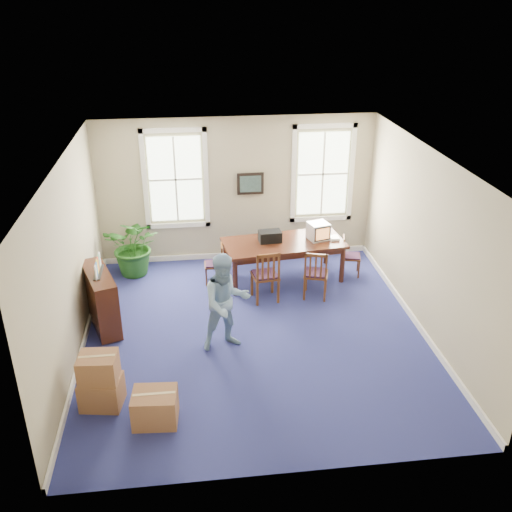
{
  "coord_description": "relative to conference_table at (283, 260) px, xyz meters",
  "views": [
    {
      "loc": [
        -1.03,
        -8.54,
        5.62
      ],
      "look_at": [
        0.1,
        0.6,
        1.25
      ],
      "focal_mm": 40.0,
      "sensor_mm": 36.0,
      "label": 1
    }
  ],
  "objects": [
    {
      "name": "baseboard_left",
      "position": [
        -3.83,
        -2.06,
        -0.36
      ],
      "size": [
        0.04,
        6.5,
        0.12
      ],
      "primitive_type": "cube",
      "color": "white",
      "rests_on": "ground"
    },
    {
      "name": "chair_near_right",
      "position": [
        0.51,
        -0.84,
        0.09
      ],
      "size": [
        0.57,
        0.57,
        1.03
      ],
      "primitive_type": null,
      "rotation": [
        0.0,
        0.0,
        2.86
      ],
      "color": "brown",
      "rests_on": "ground"
    },
    {
      "name": "equipment_bag",
      "position": [
        -0.28,
        0.06,
        0.54
      ],
      "size": [
        0.47,
        0.33,
        0.23
      ],
      "primitive_type": "cube",
      "rotation": [
        0.0,
        0.0,
        0.07
      ],
      "color": "black",
      "rests_on": "conference_table"
    },
    {
      "name": "window_right",
      "position": [
        1.04,
        1.17,
        1.48
      ],
      "size": [
        1.4,
        0.12,
        2.2
      ],
      "primitive_type": null,
      "color": "white",
      "rests_on": "ground"
    },
    {
      "name": "brochure_rack",
      "position": [
        -3.54,
        -1.44,
        0.78
      ],
      "size": [
        0.36,
        0.65,
        0.29
      ],
      "primitive_type": null,
      "rotation": [
        0.0,
        0.0,
        -0.39
      ],
      "color": "#99999E",
      "rests_on": "credenza"
    },
    {
      "name": "wall_left",
      "position": [
        -3.86,
        -2.06,
        1.18
      ],
      "size": [
        0.0,
        6.5,
        6.5
      ],
      "primitive_type": "plane",
      "rotation": [
        1.57,
        0.0,
        1.57
      ],
      "color": "tan",
      "rests_on": "ground"
    },
    {
      "name": "credenza",
      "position": [
        -3.56,
        -1.44,
        0.11
      ],
      "size": [
        0.79,
        1.39,
        1.05
      ],
      "primitive_type": "cube",
      "rotation": [
        0.0,
        0.0,
        0.33
      ],
      "color": "#3F1D11",
      "rests_on": "ground"
    },
    {
      "name": "wall_right",
      "position": [
        2.14,
        -2.06,
        1.18
      ],
      "size": [
        0.0,
        6.5,
        6.5
      ],
      "primitive_type": "plane",
      "rotation": [
        1.57,
        0.0,
        -1.57
      ],
      "color": "tan",
      "rests_on": "ground"
    },
    {
      "name": "wall_front",
      "position": [
        -0.86,
        -5.31,
        1.18
      ],
      "size": [
        6.5,
        0.0,
        6.5
      ],
      "primitive_type": "plane",
      "rotation": [
        -1.57,
        0.0,
        0.0
      ],
      "color": "tan",
      "rests_on": "ground"
    },
    {
      "name": "game_console",
      "position": [
        1.07,
        0.0,
        0.45
      ],
      "size": [
        0.18,
        0.23,
        0.06
      ],
      "primitive_type": "cube",
      "rotation": [
        0.0,
        0.0,
        0.02
      ],
      "color": "white",
      "rests_on": "conference_table"
    },
    {
      "name": "chair_end_right",
      "position": [
        1.46,
        0.0,
        0.01
      ],
      "size": [
        0.47,
        0.47,
        0.87
      ],
      "primitive_type": null,
      "rotation": [
        0.0,
        0.0,
        1.34
      ],
      "color": "brown",
      "rests_on": "ground"
    },
    {
      "name": "crt_tv",
      "position": [
        0.73,
        0.06,
        0.6
      ],
      "size": [
        0.49,
        0.52,
        0.36
      ],
      "primitive_type": null,
      "rotation": [
        0.0,
        0.0,
        0.27
      ],
      "color": "#B7B7BC",
      "rests_on": "conference_table"
    },
    {
      "name": "window_left",
      "position": [
        -2.16,
        1.17,
        1.48
      ],
      "size": [
        1.4,
        0.12,
        2.2
      ],
      "primitive_type": null,
      "color": "white",
      "rests_on": "ground"
    },
    {
      "name": "ceiling",
      "position": [
        -0.86,
        -2.06,
        2.78
      ],
      "size": [
        6.5,
        6.5,
        0.0
      ],
      "primitive_type": "plane",
      "rotation": [
        3.14,
        0.0,
        0.0
      ],
      "color": "white",
      "rests_on": "ground"
    },
    {
      "name": "baseboard_back",
      "position": [
        -0.86,
        1.16,
        -0.36
      ],
      "size": [
        6.0,
        0.04,
        0.12
      ],
      "primitive_type": "cube",
      "color": "white",
      "rests_on": "ground"
    },
    {
      "name": "chair_end_left",
      "position": [
        -1.46,
        0.0,
        -0.0
      ],
      "size": [
        0.39,
        0.39,
        0.84
      ],
      "primitive_type": null,
      "rotation": [
        0.0,
        0.0,
        -1.6
      ],
      "color": "brown",
      "rests_on": "ground"
    },
    {
      "name": "wall_back",
      "position": [
        -0.86,
        1.19,
        1.18
      ],
      "size": [
        6.5,
        0.0,
        6.5
      ],
      "primitive_type": "plane",
      "rotation": [
        1.57,
        0.0,
        0.0
      ],
      "color": "tan",
      "rests_on": "ground"
    },
    {
      "name": "chair_near_left",
      "position": [
        -0.51,
        -0.84,
        0.12
      ],
      "size": [
        0.55,
        0.55,
        1.09
      ],
      "primitive_type": null,
      "rotation": [
        0.0,
        0.0,
        3.27
      ],
      "color": "brown",
      "rests_on": "ground"
    },
    {
      "name": "baseboard_right",
      "position": [
        2.11,
        -2.06,
        -0.36
      ],
      "size": [
        0.04,
        6.5,
        0.12
      ],
      "primitive_type": "cube",
      "color": "white",
      "rests_on": "ground"
    },
    {
      "name": "wall_picture",
      "position": [
        -0.56,
        1.14,
        1.33
      ],
      "size": [
        0.58,
        0.06,
        0.48
      ],
      "primitive_type": null,
      "color": "black",
      "rests_on": "ground"
    },
    {
      "name": "potted_plant",
      "position": [
        -3.09,
        0.6,
        0.23
      ],
      "size": [
        1.39,
        1.28,
        1.31
      ],
      "primitive_type": "imported",
      "rotation": [
        0.0,
        0.0,
        -0.25
      ],
      "color": "#1C4E16",
      "rests_on": "ground"
    },
    {
      "name": "cardboard_boxes",
      "position": [
        -3.09,
        -3.56,
        0.03
      ],
      "size": [
        1.8,
        1.8,
        0.91
      ],
      "primitive_type": null,
      "rotation": [
        0.0,
        0.0,
        -0.15
      ],
      "color": "#9A6540",
      "rests_on": "ground"
    },
    {
      "name": "man",
      "position": [
        -1.38,
        -2.38,
        0.44
      ],
      "size": [
        0.98,
        0.83,
        1.73
      ],
      "primitive_type": "imported",
      "rotation": [
        0.0,
        0.0,
        0.24
      ],
      "color": "#7FA3C3",
      "rests_on": "ground"
    },
    {
      "name": "conference_table",
      "position": [
        0.0,
        0.0,
        0.0
      ],
      "size": [
        2.59,
        1.43,
        0.84
      ],
      "primitive_type": null,
      "rotation": [
        0.0,
        0.0,
        0.13
      ],
      "color": "#3F1D11",
      "rests_on": "ground"
    },
    {
      "name": "floor",
      "position": [
        -0.86,
        -2.06,
        -0.42
      ],
      "size": [
        6.5,
        6.5,
        0.0
      ],
      "primitive_type": "plane",
      "color": "navy",
      "rests_on": "ground"
    }
  ]
}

